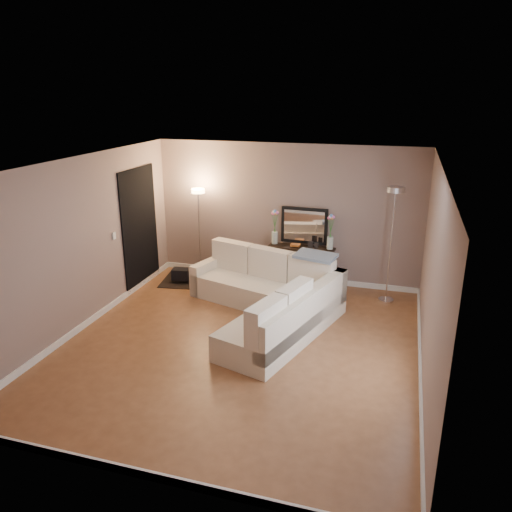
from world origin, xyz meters
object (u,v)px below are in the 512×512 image
(sectional_sofa, at_px, (270,297))
(floor_lamp_unlit, at_px, (393,222))
(floor_lamp_lit, at_px, (199,215))
(console_table, at_px, (297,263))

(sectional_sofa, distance_m, floor_lamp_unlit, 2.40)
(floor_lamp_lit, distance_m, floor_lamp_unlit, 3.59)
(sectional_sofa, distance_m, console_table, 1.49)
(sectional_sofa, relative_size, console_table, 2.54)
(floor_lamp_unlit, bearing_deg, console_table, 170.25)
(sectional_sofa, xyz_separation_m, console_table, (0.11, 1.48, 0.09))
(console_table, xyz_separation_m, floor_lamp_lit, (-1.92, -0.05, 0.80))
(sectional_sofa, height_order, floor_lamp_lit, floor_lamp_lit)
(floor_lamp_unlit, bearing_deg, sectional_sofa, -146.02)
(sectional_sofa, height_order, floor_lamp_unlit, floor_lamp_unlit)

